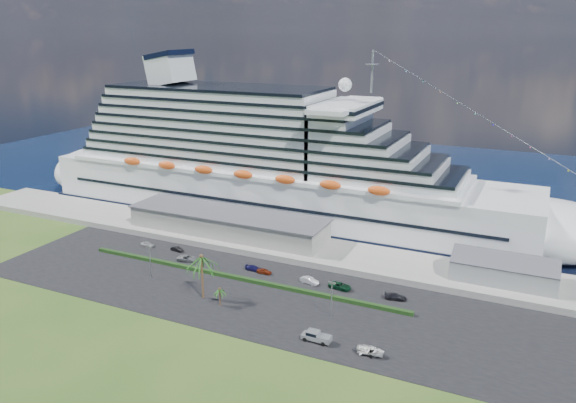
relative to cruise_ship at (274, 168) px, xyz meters
The scene contains 22 objects.
ground 69.56m from the cruise_ship, 71.40° to the right, with size 420.00×420.00×0.00m, color #2E511B.
asphalt_lot 59.58m from the cruise_ship, 67.89° to the right, with size 140.00×38.00×0.12m, color black.
wharf 35.90m from the cruise_ship, 48.10° to the right, with size 240.00×20.00×1.80m, color gray.
water 71.40m from the cruise_ship, 71.93° to the left, with size 420.00×160.00×0.02m, color black.
cruise_ship is the anchor object (origin of this frame).
terminal_building 26.92m from the cruise_ship, 98.22° to the right, with size 61.00×15.00×6.30m.
port_shed 78.32m from the cruise_ship, 18.08° to the right, with size 24.00×12.31×7.37m.
hedge 52.41m from the cruise_ship, 74.26° to the right, with size 88.00×1.10×0.90m, color black.
lamp_post_left 57.50m from the cruise_ship, 96.59° to the right, with size 1.60×0.35×8.27m.
lamp_post_right 70.64m from the cruise_ship, 53.44° to the right, with size 1.60×0.35×8.27m.
palm_tall 61.56m from the cruise_ship, 79.12° to the right, with size 8.82×8.82×11.13m.
palm_short 65.13m from the cruise_ship, 74.52° to the right, with size 3.53×3.53×4.56m.
parked_car_0 47.44m from the cruise_ship, 117.46° to the right, with size 1.64×4.07×1.39m, color #B8B8BA.
parked_car_1 43.56m from the cruise_ship, 105.51° to the right, with size 1.35×3.88×1.28m, color black.
parked_car_2 46.60m from the cruise_ship, 95.73° to the right, with size 2.46×5.34×1.48m, color gray.
parked_car_3 46.90m from the cruise_ship, 70.40° to the right, with size 1.84×4.53×1.31m, color #18164D.
parked_car_4 48.54m from the cruise_ship, 66.70° to the right, with size 1.56×3.87×1.32m, color maroon.
parked_car_5 54.82m from the cruise_ship, 54.17° to the right, with size 1.65×4.73×1.56m, color silver.
parked_car_6 59.29m from the cruise_ship, 47.58° to the right, with size 2.54×5.50×1.53m, color #0E381F.
parked_car_7 68.68m from the cruise_ship, 38.98° to the right, with size 2.04×5.02×1.46m, color black.
pickup_truck 80.29m from the cruise_ship, 57.52° to the right, with size 6.06×2.42×2.13m.
boat_trailer 86.99m from the cruise_ship, 51.25° to the right, with size 6.19×4.33×1.74m.
Camera 1 is at (57.39, -93.90, 59.35)m, focal length 35.00 mm.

